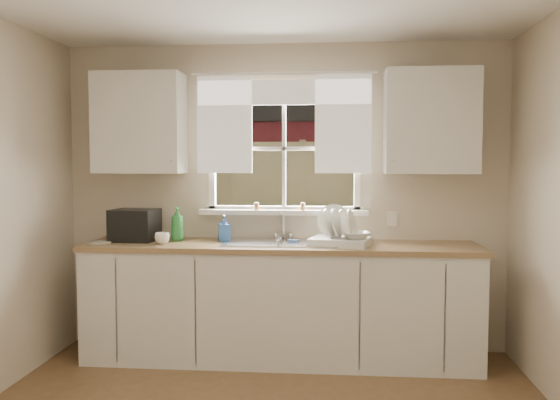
# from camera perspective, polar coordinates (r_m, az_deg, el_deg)

# --- Properties ---
(room_walls) EXTENTS (3.62, 4.02, 2.50)m
(room_walls) POSITION_cam_1_polar(r_m,az_deg,el_deg) (2.82, -3.13, -2.56)
(room_walls) COLOR beige
(room_walls) RESTS_ON ground
(window) EXTENTS (1.38, 0.16, 1.06)m
(window) POSITION_cam_1_polar(r_m,az_deg,el_deg) (4.86, 0.37, 3.05)
(window) COLOR white
(window) RESTS_ON room_walls
(curtains) EXTENTS (1.50, 0.03, 0.81)m
(curtains) POSITION_cam_1_polar(r_m,az_deg,el_deg) (4.83, 0.32, 8.36)
(curtains) COLOR white
(curtains) RESTS_ON room_walls
(base_cabinets) EXTENTS (3.00, 0.62, 0.87)m
(base_cabinets) POSITION_cam_1_polar(r_m,az_deg,el_deg) (4.68, 0.03, -9.99)
(base_cabinets) COLOR silver
(base_cabinets) RESTS_ON ground
(countertop) EXTENTS (3.04, 0.65, 0.04)m
(countertop) POSITION_cam_1_polar(r_m,az_deg,el_deg) (4.59, 0.03, -4.46)
(countertop) COLOR olive
(countertop) RESTS_ON base_cabinets
(upper_cabinet_left) EXTENTS (0.70, 0.33, 0.80)m
(upper_cabinet_left) POSITION_cam_1_polar(r_m,az_deg,el_deg) (4.93, -13.35, 7.19)
(upper_cabinet_left) COLOR silver
(upper_cabinet_left) RESTS_ON room_walls
(upper_cabinet_right) EXTENTS (0.70, 0.33, 0.80)m
(upper_cabinet_right) POSITION_cam_1_polar(r_m,az_deg,el_deg) (4.74, 14.31, 7.32)
(upper_cabinet_right) COLOR silver
(upper_cabinet_right) RESTS_ON room_walls
(wall_outlet) EXTENTS (0.08, 0.01, 0.12)m
(wall_outlet) POSITION_cam_1_polar(r_m,az_deg,el_deg) (4.87, 10.72, -1.80)
(wall_outlet) COLOR beige
(wall_outlet) RESTS_ON room_walls
(sill_jars) EXTENTS (0.42, 0.04, 0.06)m
(sill_jars) POSITION_cam_1_polar(r_m,az_deg,el_deg) (4.82, -0.05, -0.60)
(sill_jars) COLOR brown
(sill_jars) RESTS_ON window
(backyard) EXTENTS (20.00, 10.00, 6.13)m
(backyard) POSITION_cam_1_polar(r_m,az_deg,el_deg) (11.42, 6.11, 13.41)
(backyard) COLOR #335421
(backyard) RESTS_ON ground
(sink) EXTENTS (0.88, 0.52, 0.40)m
(sink) POSITION_cam_1_polar(r_m,az_deg,el_deg) (4.63, 0.07, -5.05)
(sink) COLOR #B7B7BC
(sink) RESTS_ON countertop
(dish_rack) EXTENTS (0.50, 0.42, 0.30)m
(dish_rack) POSITION_cam_1_polar(r_m,az_deg,el_deg) (4.51, 5.77, -3.43)
(dish_rack) COLOR white
(dish_rack) RESTS_ON countertop
(bowl) EXTENTS (0.24, 0.24, 0.05)m
(bowl) POSITION_cam_1_polar(r_m,az_deg,el_deg) (4.47, 7.35, -3.39)
(bowl) COLOR silver
(bowl) RESTS_ON dish_rack
(soap_bottle_a) EXTENTS (0.13, 0.13, 0.27)m
(soap_bottle_a) POSITION_cam_1_polar(r_m,az_deg,el_deg) (4.80, -9.86, -2.27)
(soap_bottle_a) COLOR #2B8437
(soap_bottle_a) RESTS_ON countertop
(soap_bottle_b) EXTENTS (0.12, 0.12, 0.21)m
(soap_bottle_b) POSITION_cam_1_polar(r_m,az_deg,el_deg) (4.74, -5.39, -2.71)
(soap_bottle_b) COLOR #3167B9
(soap_bottle_b) RESTS_ON countertop
(soap_bottle_c) EXTENTS (0.15, 0.15, 0.16)m
(soap_bottle_c) POSITION_cam_1_polar(r_m,az_deg,el_deg) (4.90, -13.48, -2.87)
(soap_bottle_c) COLOR #ECE4C2
(soap_bottle_c) RESTS_ON countertop
(saucer) EXTENTS (0.16, 0.16, 0.01)m
(saucer) POSITION_cam_1_polar(r_m,az_deg,el_deg) (4.83, -16.90, -3.91)
(saucer) COLOR beige
(saucer) RESTS_ON countertop
(cup) EXTENTS (0.13, 0.13, 0.09)m
(cup) POSITION_cam_1_polar(r_m,az_deg,el_deg) (4.64, -11.29, -3.65)
(cup) COLOR white
(cup) RESTS_ON countertop
(black_appliance) EXTENTS (0.37, 0.33, 0.25)m
(black_appliance) POSITION_cam_1_polar(r_m,az_deg,el_deg) (4.88, -13.79, -2.35)
(black_appliance) COLOR black
(black_appliance) RESTS_ON countertop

